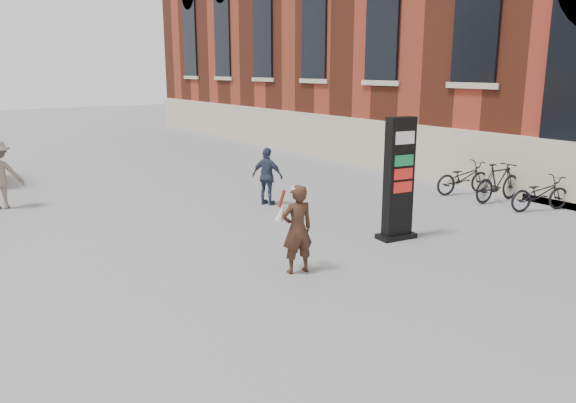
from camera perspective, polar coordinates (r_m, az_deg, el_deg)
ground at (r=9.46m, az=0.24°, el=-9.34°), size 100.00×100.00×0.00m
info_pylon at (r=12.31m, az=11.18°, el=2.24°), size 0.90×0.53×2.66m
woman at (r=10.15m, az=0.92°, el=-2.70°), size 0.69×0.64×1.64m
pedestrian_c at (r=15.30m, az=-2.10°, el=2.57°), size 0.78×1.00×1.58m
bike_4 at (r=16.11m, az=24.24°, el=0.75°), size 1.87×1.13×0.93m
bike_5 at (r=16.78m, az=20.58°, el=1.85°), size 1.85×0.59×1.10m
bike_6 at (r=17.49m, az=17.37°, el=2.32°), size 1.96×1.04×0.98m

